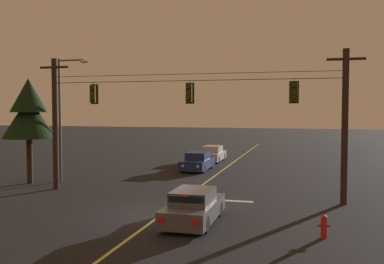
% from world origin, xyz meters
% --- Properties ---
extents(ground_plane, '(180.00, 180.00, 0.00)m').
position_xyz_m(ground_plane, '(0.00, 0.00, 0.00)').
color(ground_plane, black).
extents(lane_centre_stripe, '(0.14, 60.00, 0.01)m').
position_xyz_m(lane_centre_stripe, '(0.00, 10.37, 0.00)').
color(lane_centre_stripe, '#D1C64C').
rests_on(lane_centre_stripe, ground).
extents(stop_bar_paint, '(3.40, 0.36, 0.01)m').
position_xyz_m(stop_bar_paint, '(1.90, 3.77, 0.00)').
color(stop_bar_paint, silver).
rests_on(stop_bar_paint, ground).
extents(signal_span_assembly, '(17.66, 0.32, 7.56)m').
position_xyz_m(signal_span_assembly, '(-0.00, 4.37, 3.93)').
color(signal_span_assembly, '#2D2116').
rests_on(signal_span_assembly, ground).
extents(traffic_light_leftmost, '(0.48, 0.41, 1.22)m').
position_xyz_m(traffic_light_leftmost, '(-5.48, 4.35, 5.51)').
color(traffic_light_leftmost, black).
extents(traffic_light_left_inner, '(0.48, 0.41, 1.22)m').
position_xyz_m(traffic_light_left_inner, '(0.12, 4.35, 5.51)').
color(traffic_light_left_inner, black).
extents(traffic_light_centre, '(0.48, 0.41, 1.22)m').
position_xyz_m(traffic_light_centre, '(5.51, 4.35, 5.51)').
color(traffic_light_centre, black).
extents(car_waiting_near_lane, '(1.80, 4.33, 1.39)m').
position_xyz_m(car_waiting_near_lane, '(1.70, -0.80, 0.65)').
color(car_waiting_near_lane, '#4C4C51').
rests_on(car_waiting_near_lane, ground).
extents(car_oncoming_lead, '(1.80, 4.42, 1.39)m').
position_xyz_m(car_oncoming_lead, '(-1.87, 14.11, 0.65)').
color(car_oncoming_lead, navy).
rests_on(car_oncoming_lead, ground).
extents(car_oncoming_trailing, '(1.80, 4.42, 1.39)m').
position_xyz_m(car_oncoming_trailing, '(-1.94, 19.81, 0.65)').
color(car_oncoming_trailing, '#A5A5AD').
rests_on(car_oncoming_trailing, ground).
extents(street_lamp_corner, '(2.11, 0.30, 7.84)m').
position_xyz_m(street_lamp_corner, '(-8.70, 6.62, 4.72)').
color(street_lamp_corner, '#4C4F54').
rests_on(street_lamp_corner, ground).
extents(tree_verge_far, '(3.24, 3.24, 6.58)m').
position_xyz_m(tree_verge_far, '(-10.62, 5.69, 4.51)').
color(tree_verge_far, '#332316').
rests_on(tree_verge_far, ground).
extents(fire_hydrant, '(0.44, 0.22, 0.84)m').
position_xyz_m(fire_hydrant, '(6.78, -1.64, 0.44)').
color(fire_hydrant, red).
rests_on(fire_hydrant, ground).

